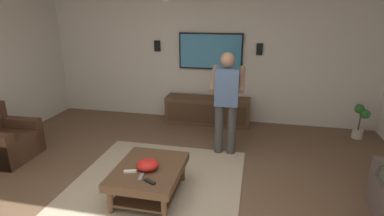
{
  "coord_description": "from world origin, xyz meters",
  "views": [
    {
      "loc": [
        -2.88,
        -0.98,
        2.23
      ],
      "look_at": [
        1.02,
        -0.14,
        0.92
      ],
      "focal_mm": 27.92,
      "sensor_mm": 36.0,
      "label": 1
    }
  ],
  "objects_px": {
    "armchair": "(2,142)",
    "remote_grey": "(141,177)",
    "tv": "(210,51)",
    "wall_speaker_left": "(260,49)",
    "person_standing": "(226,98)",
    "remote_black": "(150,182)",
    "wall_speaker_right": "(157,46)",
    "potted_plant_short": "(361,119)",
    "coffee_table": "(149,174)",
    "remote_white": "(130,171)",
    "media_console": "(208,111)",
    "vase_round": "(218,93)",
    "bowl": "(148,165)"
  },
  "relations": [
    {
      "from": "bowl",
      "to": "wall_speaker_right",
      "type": "bearing_deg",
      "value": 15.64
    },
    {
      "from": "vase_round",
      "to": "armchair",
      "type": "bearing_deg",
      "value": 125.34
    },
    {
      "from": "person_standing",
      "to": "wall_speaker_left",
      "type": "xyz_separation_m",
      "value": [
        1.51,
        -0.46,
        0.58
      ]
    },
    {
      "from": "media_console",
      "to": "wall_speaker_left",
      "type": "relative_size",
      "value": 7.73
    },
    {
      "from": "media_console",
      "to": "bowl",
      "type": "relative_size",
      "value": 6.47
    },
    {
      "from": "coffee_table",
      "to": "remote_grey",
      "type": "bearing_deg",
      "value": -179.36
    },
    {
      "from": "remote_black",
      "to": "wall_speaker_right",
      "type": "distance_m",
      "value": 3.55
    },
    {
      "from": "armchair",
      "to": "remote_black",
      "type": "height_order",
      "value": "armchair"
    },
    {
      "from": "coffee_table",
      "to": "remote_white",
      "type": "distance_m",
      "value": 0.26
    },
    {
      "from": "armchair",
      "to": "tv",
      "type": "bearing_deg",
      "value": 37.91
    },
    {
      "from": "media_console",
      "to": "remote_black",
      "type": "distance_m",
      "value": 2.99
    },
    {
      "from": "coffee_table",
      "to": "media_console",
      "type": "distance_m",
      "value": 2.67
    },
    {
      "from": "person_standing",
      "to": "remote_white",
      "type": "distance_m",
      "value": 1.91
    },
    {
      "from": "tv",
      "to": "remote_white",
      "type": "distance_m",
      "value": 3.26
    },
    {
      "from": "media_console",
      "to": "wall_speaker_right",
      "type": "bearing_deg",
      "value": -102.81
    },
    {
      "from": "bowl",
      "to": "remote_black",
      "type": "distance_m",
      "value": 0.31
    },
    {
      "from": "person_standing",
      "to": "vase_round",
      "type": "relative_size",
      "value": 7.45
    },
    {
      "from": "wall_speaker_left",
      "to": "person_standing",
      "type": "bearing_deg",
      "value": 162.99
    },
    {
      "from": "armchair",
      "to": "person_standing",
      "type": "relative_size",
      "value": 0.51
    },
    {
      "from": "media_console",
      "to": "coffee_table",
      "type": "bearing_deg",
      "value": -6.37
    },
    {
      "from": "armchair",
      "to": "remote_black",
      "type": "xyz_separation_m",
      "value": [
        -0.79,
        -2.72,
        0.13
      ]
    },
    {
      "from": "potted_plant_short",
      "to": "remote_white",
      "type": "relative_size",
      "value": 4.39
    },
    {
      "from": "armchair",
      "to": "remote_white",
      "type": "distance_m",
      "value": 2.5
    },
    {
      "from": "armchair",
      "to": "coffee_table",
      "type": "xyz_separation_m",
      "value": [
        -0.47,
        -2.59,
        0.02
      ]
    },
    {
      "from": "wall_speaker_right",
      "to": "person_standing",
      "type": "bearing_deg",
      "value": -133.09
    },
    {
      "from": "wall_speaker_right",
      "to": "tv",
      "type": "bearing_deg",
      "value": -90.68
    },
    {
      "from": "coffee_table",
      "to": "wall_speaker_right",
      "type": "relative_size",
      "value": 4.55
    },
    {
      "from": "tv",
      "to": "remote_grey",
      "type": "relative_size",
      "value": 8.52
    },
    {
      "from": "remote_black",
      "to": "wall_speaker_left",
      "type": "relative_size",
      "value": 0.68
    },
    {
      "from": "potted_plant_short",
      "to": "coffee_table",
      "type": "bearing_deg",
      "value": 128.32
    },
    {
      "from": "tv",
      "to": "person_standing",
      "type": "distance_m",
      "value": 1.66
    },
    {
      "from": "coffee_table",
      "to": "remote_black",
      "type": "height_order",
      "value": "remote_black"
    },
    {
      "from": "person_standing",
      "to": "vase_round",
      "type": "distance_m",
      "value": 1.32
    },
    {
      "from": "person_standing",
      "to": "wall_speaker_left",
      "type": "bearing_deg",
      "value": -18.5
    },
    {
      "from": "wall_speaker_left",
      "to": "potted_plant_short",
      "type": "bearing_deg",
      "value": -103.85
    },
    {
      "from": "wall_speaker_left",
      "to": "wall_speaker_right",
      "type": "xyz_separation_m",
      "value": [
        0.0,
        2.07,
        0.01
      ]
    },
    {
      "from": "armchair",
      "to": "wall_speaker_right",
      "type": "xyz_separation_m",
      "value": [
        2.44,
        -1.77,
        1.25
      ]
    },
    {
      "from": "person_standing",
      "to": "remote_black",
      "type": "relative_size",
      "value": 10.93
    },
    {
      "from": "tv",
      "to": "remote_white",
      "type": "height_order",
      "value": "tv"
    },
    {
      "from": "tv",
      "to": "vase_round",
      "type": "bearing_deg",
      "value": 40.81
    },
    {
      "from": "remote_white",
      "to": "vase_round",
      "type": "height_order",
      "value": "vase_round"
    },
    {
      "from": "wall_speaker_left",
      "to": "remote_grey",
      "type": "bearing_deg",
      "value": 158.5
    },
    {
      "from": "coffee_table",
      "to": "vase_round",
      "type": "height_order",
      "value": "vase_round"
    },
    {
      "from": "media_console",
      "to": "vase_round",
      "type": "height_order",
      "value": "vase_round"
    },
    {
      "from": "coffee_table",
      "to": "person_standing",
      "type": "relative_size",
      "value": 0.61
    },
    {
      "from": "armchair",
      "to": "tv",
      "type": "xyz_separation_m",
      "value": [
        2.43,
        -2.88,
        1.17
      ]
    },
    {
      "from": "person_standing",
      "to": "remote_white",
      "type": "relative_size",
      "value": 10.93
    },
    {
      "from": "tv",
      "to": "wall_speaker_left",
      "type": "relative_size",
      "value": 5.81
    },
    {
      "from": "armchair",
      "to": "remote_grey",
      "type": "height_order",
      "value": "armchair"
    },
    {
      "from": "tv",
      "to": "remote_black",
      "type": "relative_size",
      "value": 8.52
    }
  ]
}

